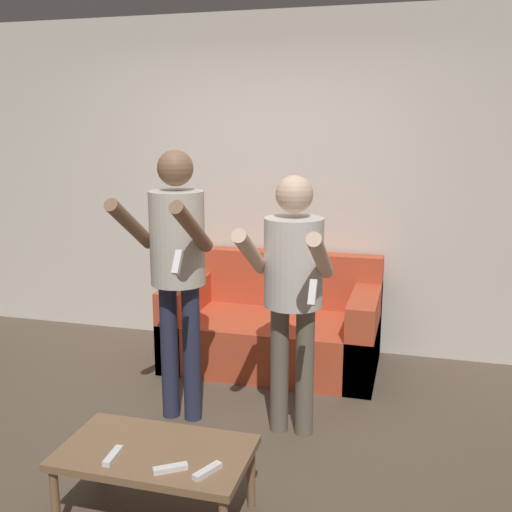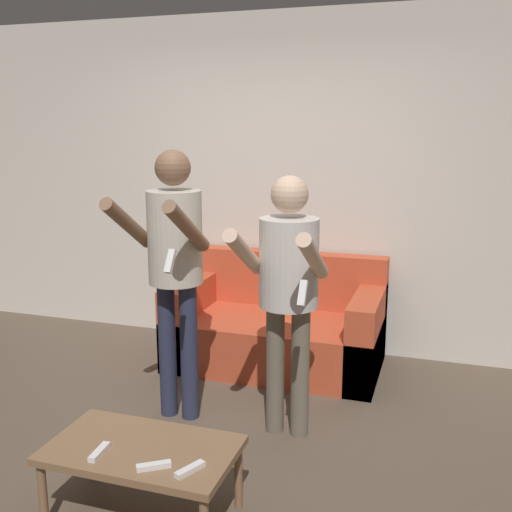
{
  "view_description": "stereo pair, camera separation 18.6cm",
  "coord_description": "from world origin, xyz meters",
  "px_view_note": "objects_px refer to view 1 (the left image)",
  "views": [
    {
      "loc": [
        1.18,
        -2.94,
        1.83
      ],
      "look_at": [
        0.16,
        0.83,
        0.97
      ],
      "focal_mm": 42.0,
      "sensor_mm": 36.0,
      "label": 1
    },
    {
      "loc": [
        1.36,
        -2.89,
        1.83
      ],
      "look_at": [
        0.16,
        0.83,
        0.97
      ],
      "focal_mm": 42.0,
      "sensor_mm": 36.0,
      "label": 2
    }
  ],
  "objects_px": {
    "person_standing_right": "(293,278)",
    "remote_near": "(170,468)",
    "coffee_table": "(155,457)",
    "person_standing_left": "(177,256)",
    "remote_mid": "(207,471)",
    "couch": "(274,329)",
    "remote_far": "(113,456)"
  },
  "relations": [
    {
      "from": "couch",
      "to": "remote_far",
      "type": "relative_size",
      "value": 10.47
    },
    {
      "from": "person_standing_right",
      "to": "remote_near",
      "type": "height_order",
      "value": "person_standing_right"
    },
    {
      "from": "person_standing_left",
      "to": "remote_near",
      "type": "distance_m",
      "value": 1.37
    },
    {
      "from": "coffee_table",
      "to": "remote_mid",
      "type": "height_order",
      "value": "remote_mid"
    },
    {
      "from": "couch",
      "to": "person_standing_right",
      "type": "relative_size",
      "value": 1.02
    },
    {
      "from": "coffee_table",
      "to": "person_standing_right",
      "type": "bearing_deg",
      "value": 65.8
    },
    {
      "from": "remote_far",
      "to": "coffee_table",
      "type": "bearing_deg",
      "value": 38.75
    },
    {
      "from": "couch",
      "to": "remote_far",
      "type": "bearing_deg",
      "value": -96.13
    },
    {
      "from": "person_standing_right",
      "to": "remote_far",
      "type": "distance_m",
      "value": 1.37
    },
    {
      "from": "remote_mid",
      "to": "remote_far",
      "type": "xyz_separation_m",
      "value": [
        -0.45,
        0.0,
        0.0
      ]
    },
    {
      "from": "person_standing_left",
      "to": "coffee_table",
      "type": "bearing_deg",
      "value": -74.13
    },
    {
      "from": "couch",
      "to": "remote_far",
      "type": "height_order",
      "value": "couch"
    },
    {
      "from": "person_standing_left",
      "to": "remote_mid",
      "type": "xyz_separation_m",
      "value": [
        0.58,
        -1.1,
        -0.68
      ]
    },
    {
      "from": "remote_mid",
      "to": "person_standing_right",
      "type": "bearing_deg",
      "value": 82.87
    },
    {
      "from": "remote_near",
      "to": "coffee_table",
      "type": "bearing_deg",
      "value": 133.44
    },
    {
      "from": "person_standing_right",
      "to": "coffee_table",
      "type": "xyz_separation_m",
      "value": [
        -0.44,
        -0.97,
        -0.64
      ]
    },
    {
      "from": "person_standing_right",
      "to": "remote_near",
      "type": "bearing_deg",
      "value": -104.93
    },
    {
      "from": "couch",
      "to": "person_standing_left",
      "type": "xyz_separation_m",
      "value": [
        -0.36,
        -1.05,
        0.78
      ]
    },
    {
      "from": "couch",
      "to": "remote_near",
      "type": "distance_m",
      "value": 2.17
    },
    {
      "from": "remote_far",
      "to": "remote_mid",
      "type": "bearing_deg",
      "value": -0.33
    },
    {
      "from": "person_standing_right",
      "to": "couch",
      "type": "bearing_deg",
      "value": 108.85
    },
    {
      "from": "person_standing_right",
      "to": "coffee_table",
      "type": "height_order",
      "value": "person_standing_right"
    },
    {
      "from": "person_standing_left",
      "to": "remote_far",
      "type": "relative_size",
      "value": 11.11
    },
    {
      "from": "couch",
      "to": "remote_near",
      "type": "xyz_separation_m",
      "value": [
        0.06,
        -2.16,
        0.1
      ]
    },
    {
      "from": "person_standing_left",
      "to": "remote_mid",
      "type": "relative_size",
      "value": 11.22
    },
    {
      "from": "person_standing_right",
      "to": "remote_near",
      "type": "distance_m",
      "value": 1.3
    },
    {
      "from": "coffee_table",
      "to": "remote_near",
      "type": "relative_size",
      "value": 6.09
    },
    {
      "from": "couch",
      "to": "remote_near",
      "type": "bearing_deg",
      "value": -88.45
    },
    {
      "from": "person_standing_left",
      "to": "remote_mid",
      "type": "bearing_deg",
      "value": -62.25
    },
    {
      "from": "person_standing_left",
      "to": "coffee_table",
      "type": "relative_size",
      "value": 1.92
    },
    {
      "from": "person_standing_right",
      "to": "remote_far",
      "type": "xyz_separation_m",
      "value": [
        -0.59,
        -1.09,
        -0.59
      ]
    },
    {
      "from": "couch",
      "to": "person_standing_left",
      "type": "height_order",
      "value": "person_standing_left"
    }
  ]
}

